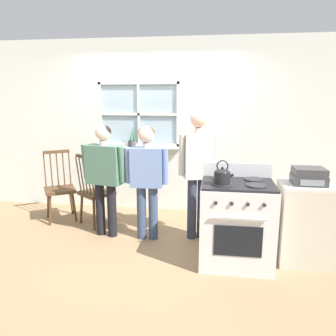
{
  "coord_description": "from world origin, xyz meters",
  "views": [
    {
      "loc": [
        0.89,
        -3.74,
        1.82
      ],
      "look_at": [
        0.36,
        -0.02,
        1.0
      ],
      "focal_mm": 35.0,
      "sensor_mm": 36.0,
      "label": 1
    }
  ],
  "objects": [
    {
      "name": "ground_plane",
      "position": [
        0.0,
        0.0,
        0.0
      ],
      "size": [
        16.0,
        16.0,
        0.0
      ],
      "primitive_type": "plane",
      "color": "#937551"
    },
    {
      "name": "wall_back",
      "position": [
        0.02,
        1.4,
        1.34
      ],
      "size": [
        6.4,
        0.16,
        2.7
      ],
      "color": "silver",
      "rests_on": "ground_plane"
    },
    {
      "name": "chair_by_window",
      "position": [
        -0.78,
        0.59,
        0.47
      ],
      "size": [
        0.58,
        0.57,
        1.04
      ],
      "rotation": [
        0.0,
        0.0,
        2.49
      ],
      "color": "#4C331E",
      "rests_on": "ground_plane"
    },
    {
      "name": "chair_near_wall",
      "position": [
        -1.37,
        0.7,
        0.47
      ],
      "size": [
        0.57,
        0.56,
        1.04
      ],
      "rotation": [
        0.0,
        0.0,
        0.56
      ],
      "color": "#4C331E",
      "rests_on": "ground_plane"
    },
    {
      "name": "person_elderly_left",
      "position": [
        -0.5,
        0.22,
        0.89
      ],
      "size": [
        0.62,
        0.3,
        1.47
      ],
      "rotation": [
        0.0,
        0.0,
        -0.21
      ],
      "color": "black",
      "rests_on": "ground_plane"
    },
    {
      "name": "person_teen_center",
      "position": [
        0.06,
        0.2,
        0.89
      ],
      "size": [
        0.55,
        0.23,
        1.47
      ],
      "rotation": [
        0.0,
        0.0,
        0.03
      ],
      "color": "#384766",
      "rests_on": "ground_plane"
    },
    {
      "name": "person_adult_right",
      "position": [
        0.7,
        0.31,
        0.99
      ],
      "size": [
        0.51,
        0.3,
        1.65
      ],
      "rotation": [
        0.0,
        0.0,
        0.28
      ],
      "color": "#2D3347",
      "rests_on": "ground_plane"
    },
    {
      "name": "stove",
      "position": [
        1.16,
        -0.28,
        0.47
      ],
      "size": [
        0.78,
        0.68,
        1.08
      ],
      "color": "silver",
      "rests_on": "ground_plane"
    },
    {
      "name": "kettle",
      "position": [
        0.99,
        -0.41,
        1.02
      ],
      "size": [
        0.21,
        0.17,
        0.25
      ],
      "color": "black",
      "rests_on": "stove"
    },
    {
      "name": "potted_plant",
      "position": [
        -0.4,
        1.31,
        1.14
      ],
      "size": [
        0.13,
        0.13,
        0.33
      ],
      "color": "#42474C",
      "rests_on": "wall_back"
    },
    {
      "name": "side_counter",
      "position": [
        1.91,
        -0.14,
        0.45
      ],
      "size": [
        0.55,
        0.5,
        0.9
      ],
      "color": "beige",
      "rests_on": "ground_plane"
    },
    {
      "name": "stereo",
      "position": [
        1.91,
        -0.16,
        0.99
      ],
      "size": [
        0.34,
        0.29,
        0.18
      ],
      "color": "#38383A",
      "rests_on": "side_counter"
    }
  ]
}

